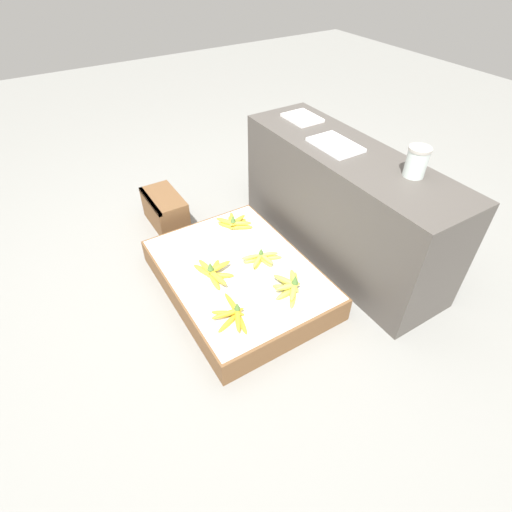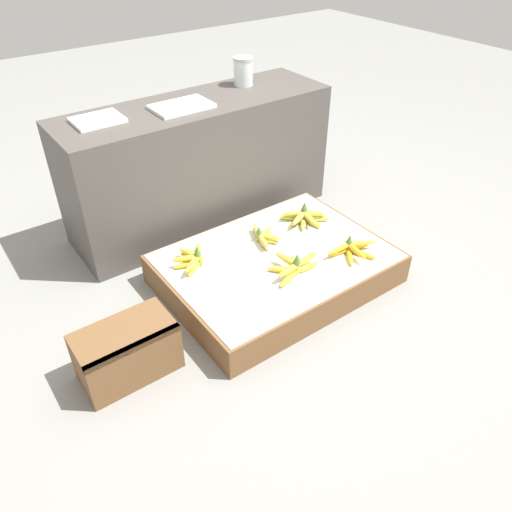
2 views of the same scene
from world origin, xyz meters
name	(u,v)px [view 1 (image 1 of 2)]	position (x,y,z in m)	size (l,w,h in m)	color
ground_plane	(239,287)	(0.00, 0.00, 0.00)	(10.00, 10.00, 0.00)	gray
display_platform	(238,278)	(0.00, 0.00, 0.08)	(1.06, 0.78, 0.16)	brown
back_vendor_table	(343,205)	(0.02, 0.73, 0.35)	(1.49, 0.45, 0.70)	#4C4742
wooden_crate	(165,210)	(-0.83, -0.11, 0.12)	(0.38, 0.21, 0.23)	brown
banana_bunch_front_midleft	(213,272)	(-0.01, -0.15, 0.19)	(0.27, 0.19, 0.11)	gold
banana_bunch_front_midright	(233,314)	(0.31, -0.20, 0.18)	(0.27, 0.18, 0.10)	gold
banana_bunch_middle_left	(234,223)	(-0.35, 0.18, 0.19)	(0.20, 0.19, 0.11)	gold
banana_bunch_middle_midleft	(261,259)	(0.03, 0.14, 0.18)	(0.15, 0.23, 0.09)	#DBCC4C
banana_bunch_middle_midright	(290,286)	(0.30, 0.15, 0.19)	(0.24, 0.22, 0.11)	gold
glass_jar	(417,162)	(0.38, 0.81, 0.77)	(0.11, 0.11, 0.15)	silver
foam_tray_white	(302,118)	(-0.49, 0.77, 0.70)	(0.23, 0.18, 0.02)	white
foam_tray_dark	(335,145)	(-0.08, 0.69, 0.70)	(0.30, 0.20, 0.02)	white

